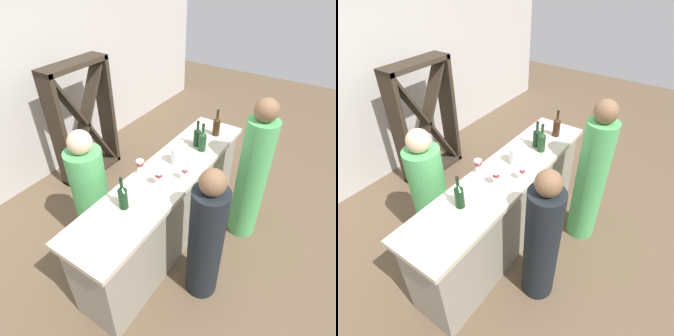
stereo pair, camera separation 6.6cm
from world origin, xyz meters
TOP-DOWN VIEW (x-y plane):
  - ground_plane at (0.00, 0.00)m, footprint 12.00×12.00m
  - back_wall at (0.00, 2.20)m, footprint 8.00×0.10m
  - bar_counter at (0.00, 0.00)m, footprint 2.37×0.56m
  - wine_rack at (0.46, 1.65)m, footprint 0.91×0.28m
  - wine_bottle_leftmost_dark_green at (-0.59, 0.05)m, footprint 0.08×0.08m
  - wine_bottle_second_left_olive_green at (0.51, -0.09)m, footprint 0.08×0.08m
  - wine_bottle_center_dark_green at (0.57, -0.00)m, footprint 0.08×0.08m
  - wine_bottle_second_right_amber_brown at (0.88, -0.07)m, footprint 0.08×0.08m
  - wine_glass_near_left at (-0.01, -0.19)m, footprint 0.07×0.07m
  - wine_glass_near_center at (-0.20, -0.03)m, footprint 0.07×0.07m
  - wine_glass_near_right at (-0.17, 0.20)m, footprint 0.07×0.07m
  - water_pitcher at (0.18, 0.01)m, footprint 0.12×0.12m
  - person_left_guest at (-0.29, -0.58)m, footprint 0.36×0.36m
  - person_center_guest at (0.62, -0.63)m, footprint 0.32×0.32m
  - person_server_behind at (-0.43, 0.64)m, footprint 0.39×0.39m

SIDE VIEW (x-z plane):
  - ground_plane at x=0.00m, z-range 0.00..0.00m
  - bar_counter at x=0.00m, z-range 0.00..0.99m
  - person_server_behind at x=-0.43m, z-range -0.06..1.38m
  - person_left_guest at x=-0.29m, z-range -0.05..1.39m
  - person_center_guest at x=0.62m, z-range -0.04..1.61m
  - wine_rack at x=0.46m, z-range 0.00..1.62m
  - water_pitcher at x=0.18m, z-range 0.98..1.15m
  - wine_glass_near_left at x=-0.01m, z-range 1.01..1.15m
  - wine_glass_near_center at x=-0.20m, z-range 1.01..1.16m
  - wine_bottle_center_dark_green at x=0.57m, z-range 0.95..1.24m
  - wine_glass_near_right at x=-0.17m, z-range 1.02..1.17m
  - wine_bottle_leftmost_dark_green at x=-0.59m, z-range 0.95..1.25m
  - wine_bottle_second_right_amber_brown at x=0.88m, z-range 0.95..1.25m
  - wine_bottle_second_left_olive_green at x=0.51m, z-range 0.95..1.25m
  - back_wall at x=0.00m, z-range 0.00..2.80m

